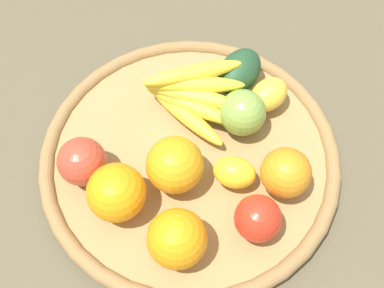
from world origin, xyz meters
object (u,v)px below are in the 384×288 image
object	(u,v)px
apple_2	(245,112)
orange_1	(119,193)
apple_0	(260,218)
orange_2	(288,173)
lemon_1	(237,172)
banana_bunch	(193,95)
lemon_0	(271,94)
orange_3	(179,239)
orange_0	(177,165)
apple_1	(84,161)
avocado	(241,72)

from	to	relation	value
apple_2	orange_1	bearing A→B (deg)	-143.47
orange_1	apple_0	bearing A→B (deg)	-10.53
orange_2	lemon_1	distance (m)	0.07
orange_2	apple_2	bearing A→B (deg)	117.53
apple_2	apple_0	xyz separation A→B (m)	(0.01, -0.17, -0.00)
banana_bunch	apple_0	world-z (taller)	banana_bunch
apple_2	orange_1	distance (m)	0.23
lemon_0	orange_3	distance (m)	0.28
orange_1	lemon_0	size ratio (longest dim) A/B	1.22
orange_0	orange_2	size ratio (longest dim) A/B	1.14
banana_bunch	lemon_0	world-z (taller)	banana_bunch
orange_0	orange_3	world-z (taller)	orange_0
apple_1	apple_0	distance (m)	0.26
banana_bunch	apple_2	bearing A→B (deg)	-23.23
orange_3	orange_2	bearing A→B (deg)	32.32
banana_bunch	orange_1	distance (m)	0.20
lemon_0	orange_1	bearing A→B (deg)	-142.09
apple_2	apple_1	xyz separation A→B (m)	(-0.24, -0.08, -0.00)
lemon_1	orange_2	bearing A→B (deg)	-6.31
apple_1	lemon_0	xyz separation A→B (m)	(0.28, 0.12, -0.01)
orange_3	avocado	bearing A→B (deg)	70.87
avocado	apple_0	xyz separation A→B (m)	(0.01, -0.25, 0.00)
orange_3	lemon_1	xyz separation A→B (m)	(0.08, 0.10, -0.02)
lemon_0	apple_0	bearing A→B (deg)	-99.50
orange_0	apple_1	size ratio (longest dim) A/B	1.17
orange_2	lemon_0	size ratio (longest dim) A/B	1.08
apple_0	banana_bunch	bearing A→B (deg)	113.36
banana_bunch	orange_2	world-z (taller)	banana_bunch
apple_1	orange_1	distance (m)	0.07
lemon_1	banana_bunch	bearing A→B (deg)	115.41
apple_2	orange_3	world-z (taller)	orange_3
apple_2	lemon_1	bearing A→B (deg)	-99.95
banana_bunch	orange_2	bearing A→B (deg)	-46.05
apple_2	banana_bunch	world-z (taller)	banana_bunch
lemon_0	apple_0	distance (m)	0.21
banana_bunch	avocado	world-z (taller)	banana_bunch
lemon_0	lemon_1	distance (m)	0.15
apple_2	orange_2	world-z (taller)	same
apple_0	orange_3	bearing A→B (deg)	-164.48
apple_0	lemon_1	bearing A→B (deg)	109.63
orange_0	orange_2	distance (m)	0.16
apple_2	lemon_1	distance (m)	0.10
lemon_1	lemon_0	bearing A→B (deg)	65.80
orange_2	orange_1	world-z (taller)	orange_1
orange_2	banana_bunch	bearing A→B (deg)	133.95
lemon_0	avocado	bearing A→B (deg)	137.33
apple_2	orange_1	size ratio (longest dim) A/B	0.87
lemon_1	avocado	bearing A→B (deg)	84.65
banana_bunch	apple_0	xyz separation A→B (m)	(0.09, -0.20, -0.00)
apple_1	banana_bunch	bearing A→B (deg)	36.46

